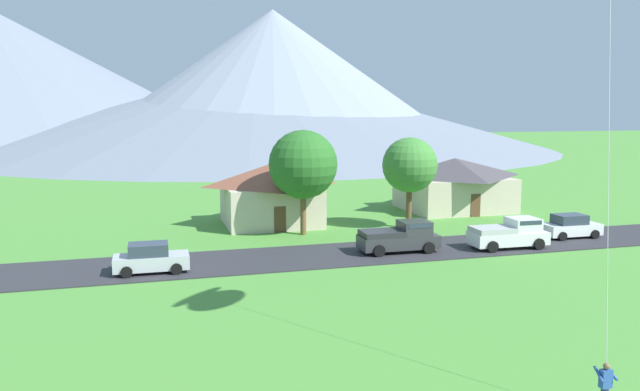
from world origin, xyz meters
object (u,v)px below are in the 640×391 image
Objects in this scene: tree_near_left at (303,165)px; parked_car_silver_west_end at (151,259)px; house_left_center at (454,183)px; parked_car_white_mid_west at (570,227)px; pickup_truck_charcoal_east_side at (401,237)px; house_leftmost at (271,193)px; tree_left_of_center at (410,165)px; pickup_truck_white_west_side at (510,233)px.

tree_near_left is 1.85× the size of parked_car_silver_west_end.
house_left_center is at bearing 29.25° from parked_car_silver_west_end.
parked_car_white_mid_west is 13.69m from pickup_truck_charcoal_east_side.
parked_car_silver_west_end and parked_car_white_mid_west have the same top height.
tree_left_of_center reaches higher than house_leftmost.
parked_car_white_mid_west is at bearing 3.12° from parked_car_silver_west_end.
tree_left_of_center is (10.18, -4.41, 2.40)m from house_leftmost.
pickup_truck_charcoal_east_side is at bearing -117.45° from tree_left_of_center.
house_leftmost reaches higher than pickup_truck_charcoal_east_side.
tree_near_left is at bearing 122.58° from pickup_truck_charcoal_east_side.
tree_near_left is at bearing -72.08° from house_leftmost.
tree_near_left reaches higher than house_leftmost.
house_leftmost is 18.98m from pickup_truck_white_west_side.
pickup_truck_white_west_side is (-4.01, -15.45, -1.43)m from house_left_center.
house_left_center is 2.31× the size of parked_car_white_mid_west.
tree_near_left is 9.68m from pickup_truck_charcoal_east_side.
parked_car_silver_west_end is 0.80× the size of pickup_truck_white_west_side.
parked_car_white_mid_west is at bearing 3.28° from pickup_truck_charcoal_east_side.
parked_car_silver_west_end is at bearing -126.68° from house_leftmost.
pickup_truck_white_west_side is at bearing -104.56° from house_left_center.
tree_near_left is at bearing 145.82° from pickup_truck_white_west_side.
house_left_center reaches higher than pickup_truck_charcoal_east_side.
tree_near_left is 1.09× the size of tree_left_of_center.
pickup_truck_white_west_side is 7.59m from pickup_truck_charcoal_east_side.
house_left_center is 16.03m from pickup_truck_white_west_side.
tree_left_of_center is 21.88m from parked_car_silver_west_end.
tree_left_of_center reaches higher than parked_car_white_mid_west.
parked_car_silver_west_end is (-27.34, -15.31, -1.62)m from house_left_center.
pickup_truck_charcoal_east_side is (15.79, 0.82, 0.19)m from parked_car_silver_west_end.
parked_car_silver_west_end is at bearing -143.65° from tree_near_left.
parked_car_silver_west_end is at bearing -156.84° from tree_left_of_center.
parked_car_white_mid_west is (2.11, -13.71, -1.62)m from house_left_center.
house_left_center is at bearing 75.44° from pickup_truck_white_west_side.
pickup_truck_white_west_side is at bearing -43.40° from house_leftmost.
pickup_truck_charcoal_east_side is (4.70, -7.35, -4.19)m from tree_near_left.
tree_left_of_center is 12.56m from parked_car_white_mid_west.
pickup_truck_white_west_side is (13.75, -13.00, -1.50)m from house_leftmost.
tree_left_of_center is at bearing 112.56° from pickup_truck_white_west_side.
parked_car_silver_west_end is at bearing 179.66° from pickup_truck_white_west_side.
pickup_truck_white_west_side is at bearing -34.18° from tree_near_left.
parked_car_white_mid_west is at bearing -35.23° from tree_left_of_center.
tree_near_left is 15.37m from pickup_truck_white_west_side.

